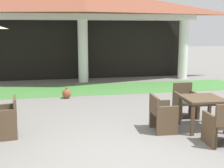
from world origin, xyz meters
name	(u,v)px	position (x,y,z in m)	size (l,w,h in m)	color
ground_plane	(125,159)	(0.00, 0.00, 0.00)	(60.00, 60.00, 0.00)	gray
background_pavilion	(82,10)	(0.00, 7.98, 3.08)	(10.41, 2.51, 3.99)	white
lawn_strip	(88,89)	(0.00, 6.19, 0.00)	(12.21, 2.16, 0.01)	#47843D
patio_chair_near_foreground_east	(6,119)	(-2.25, 1.57, 0.41)	(0.58, 0.63, 0.86)	brown
patio_table_mid_right	(202,102)	(2.13, 1.25, 0.65)	(0.89, 0.89, 0.75)	brown
patio_chair_mid_right_south	(223,125)	(2.10, 0.29, 0.42)	(0.64, 0.59, 0.90)	brown
patio_chair_mid_right_north	(185,102)	(2.16, 2.22, 0.41)	(0.56, 0.59, 0.88)	brown
patio_chair_mid_right_west	(162,113)	(1.17, 1.29, 0.41)	(0.52, 0.64, 0.83)	brown
terracotta_urn	(67,94)	(-0.84, 4.91, 0.16)	(0.29, 0.29, 0.39)	brown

